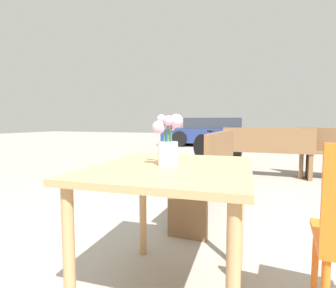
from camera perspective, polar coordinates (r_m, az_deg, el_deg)
The scene contains 6 objects.
table_front at distance 1.37m, azimuth 0.93°, elevation -8.90°, with size 0.84×0.97×0.72m.
flower_vase at distance 1.32m, azimuth -0.04°, elevation -0.04°, with size 0.15×0.13×0.26m.
bench_near at distance 2.78m, azimuth 9.88°, elevation -5.33°, with size 0.37×1.53×0.85m.
bench_far at distance 4.77m, azimuth 20.68°, elevation -1.43°, with size 1.46×0.38×0.85m.
bicycle at distance 6.09m, azimuth 10.21°, elevation -0.96°, with size 1.28×1.01×0.75m.
parked_car at distance 10.79m, azimuth 9.78°, elevation 2.56°, with size 4.14×2.25×1.11m.
Camera 1 is at (0.44, -1.25, 0.94)m, focal length 28.00 mm.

